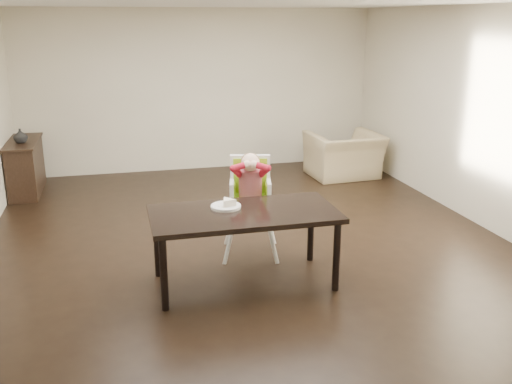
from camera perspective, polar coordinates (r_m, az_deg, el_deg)
ground at (r=6.83m, az=-0.93°, el=-4.75°), size 7.00×7.00×0.00m
room_walls at (r=6.38m, az=-1.01°, el=10.91°), size 6.02×7.02×2.71m
dining_table at (r=5.51m, az=-1.19°, el=-2.74°), size 1.80×0.90×0.75m
high_chair at (r=6.19m, az=-0.57°, el=0.90°), size 0.58×0.58×1.15m
plate at (r=5.59m, az=-2.96°, el=-1.29°), size 0.35×0.35×0.09m
armchair at (r=9.49m, az=8.84°, el=4.38°), size 1.16×0.79×0.98m
sideboard at (r=9.23m, az=-22.04°, el=2.38°), size 0.44×1.26×0.79m
vase at (r=9.00m, az=-22.50°, el=5.19°), size 0.22×0.23×0.20m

